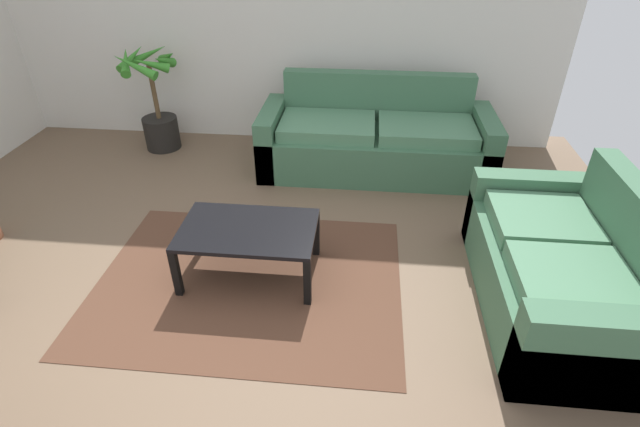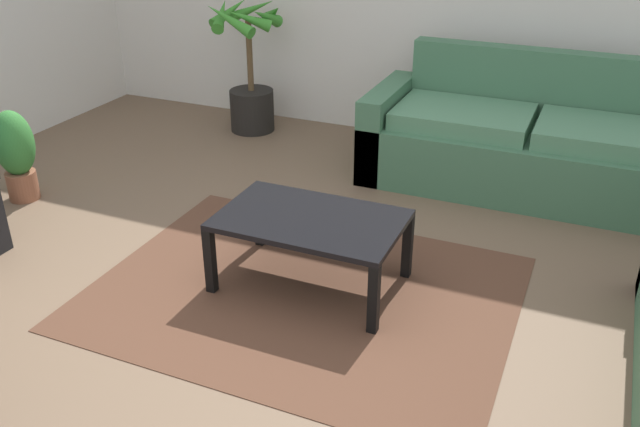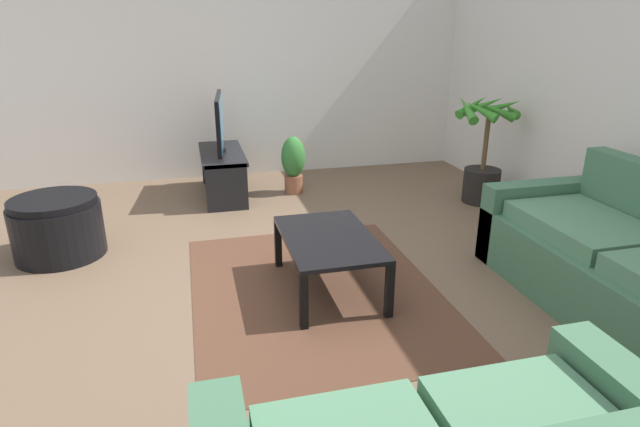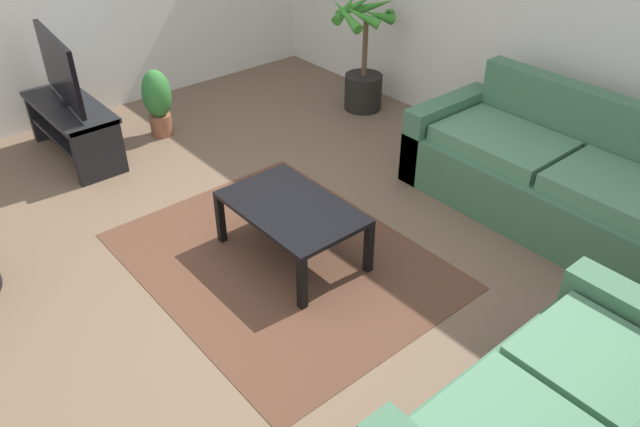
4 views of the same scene
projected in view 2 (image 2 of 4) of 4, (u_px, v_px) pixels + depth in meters
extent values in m
plane|color=brown|center=(241.00, 326.00, 3.38)|extent=(6.60, 6.60, 0.00)
cube|color=#3F6B4C|center=(529.00, 160.00, 4.76)|extent=(2.29, 0.90, 0.42)
cube|color=#3F6B4C|center=(546.00, 84.00, 4.86)|extent=(1.93, 0.16, 0.48)
cube|color=#3F6B4C|center=(387.00, 127.00, 5.09)|extent=(0.18, 0.90, 0.62)
cube|color=#4F7F5D|center=(463.00, 117.00, 4.77)|extent=(0.92, 0.66, 0.12)
cube|color=#4F7F5D|center=(610.00, 136.00, 4.43)|extent=(0.92, 0.66, 0.12)
cube|color=black|center=(310.00, 220.00, 3.56)|extent=(0.96, 0.61, 0.03)
cube|color=black|center=(210.00, 261.00, 3.58)|extent=(0.05, 0.05, 0.38)
cube|color=black|center=(374.00, 299.00, 3.26)|extent=(0.05, 0.05, 0.38)
cube|color=black|center=(260.00, 216.00, 4.04)|extent=(0.05, 0.05, 0.38)
cube|color=black|center=(407.00, 246.00, 3.72)|extent=(0.05, 0.05, 0.38)
cube|color=#513323|center=(303.00, 292.00, 3.65)|extent=(2.20, 1.70, 0.01)
cylinder|color=black|center=(252.00, 110.00, 5.85)|extent=(0.37, 0.37, 0.35)
cylinder|color=brown|center=(250.00, 56.00, 5.64)|extent=(0.05, 0.05, 0.58)
cone|color=#368729|center=(266.00, 17.00, 5.41)|extent=(0.14, 0.38, 0.22)
cone|color=#368729|center=(273.00, 13.00, 5.55)|extent=(0.35, 0.39, 0.25)
cone|color=#368729|center=(251.00, 10.00, 5.67)|extent=(0.43, 0.25, 0.24)
cone|color=#368729|center=(230.00, 12.00, 5.60)|extent=(0.20, 0.43, 0.24)
cone|color=#368729|center=(221.00, 14.00, 5.50)|extent=(0.25, 0.44, 0.25)
cone|color=#368729|center=(229.00, 19.00, 5.32)|extent=(0.48, 0.18, 0.26)
cone|color=#368729|center=(249.00, 19.00, 5.33)|extent=(0.36, 0.28, 0.22)
cylinder|color=brown|center=(23.00, 185.00, 4.65)|extent=(0.20, 0.20, 0.20)
ellipsoid|color=#327530|center=(14.00, 143.00, 4.51)|extent=(0.26, 0.26, 0.45)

